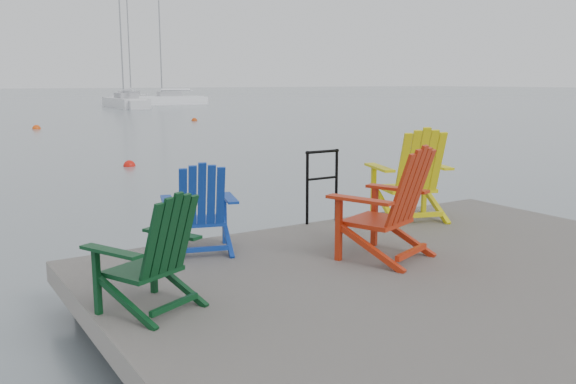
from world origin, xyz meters
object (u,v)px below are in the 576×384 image
chair_green (153,252)px  sailboat_mid (131,99)px  sailboat_far (166,101)px  sailboat_near (125,103)px  chair_red (390,203)px  buoy_a (129,166)px  buoy_b (37,129)px  chair_yellow (412,174)px  buoy_c (194,121)px  chair_blue (200,208)px  handrail (322,179)px

chair_green → sailboat_mid: size_ratio=0.07×
sailboat_far → sailboat_near: bearing=131.5°
chair_red → buoy_a: size_ratio=3.45×
sailboat_far → buoy_b: bearing=152.8°
chair_red → chair_yellow: 1.81m
buoy_a → buoy_c: buoy_c is taller
chair_blue → sailboat_mid: size_ratio=0.07×
sailboat_near → buoy_b: sailboat_near is taller
chair_red → sailboat_near: sailboat_near is taller
buoy_c → handrail: bearing=-110.4°
chair_blue → sailboat_far: bearing=86.7°
handrail → buoy_c: bearing=69.6°
chair_green → sailboat_far: 55.45m
chair_green → buoy_c: size_ratio=2.70×
handrail → sailboat_mid: sailboat_mid is taller
chair_blue → chair_yellow: chair_yellow is taller
buoy_c → chair_green: bearing=-114.2°
chair_red → chair_yellow: chair_yellow is taller
chair_blue → chair_green: bearing=-109.4°
buoy_c → buoy_a: bearing=-118.9°
chair_green → buoy_a: chair_green is taller
chair_green → sailboat_near: (14.91, 47.96, -0.61)m
buoy_b → chair_blue: bearing=-96.5°
buoy_b → buoy_c: buoy_b is taller
chair_red → sailboat_far: 54.52m
sailboat_near → sailboat_mid: (4.05, 11.06, -0.00)m
buoy_a → sailboat_near: bearing=72.6°
chair_red → buoy_b: bearing=66.9°
buoy_b → chair_yellow: bearing=-90.0°
sailboat_mid → buoy_a: sailboat_mid is taller
chair_green → chair_red: size_ratio=0.83×
buoy_b → sailboat_mid: bearing=65.1°
sailboat_far → sailboat_mid: bearing=14.1°
chair_blue → buoy_a: size_ratio=2.91×
sailboat_far → buoy_a: size_ratio=30.91×
handrail → chair_yellow: bearing=-25.6°
chair_yellow → sailboat_mid: 59.72m
sailboat_near → buoy_c: (-2.34, -19.97, -0.36)m
sailboat_mid → buoy_b: 35.93m
chair_green → chair_yellow: (3.83, 1.25, 0.12)m
chair_green → sailboat_near: bearing=48.2°
handrail → chair_green: size_ratio=0.98×
handrail → buoy_c: handrail is taller
buoy_c → sailboat_far: bearing=72.5°
sailboat_near → sailboat_far: bearing=39.4°
sailboat_near → sailboat_mid: sailboat_mid is taller
sailboat_near → sailboat_mid: 11.78m
buoy_c → chair_yellow: bearing=-108.1°
chair_green → chair_yellow: chair_yellow is taller
chair_yellow → buoy_c: (8.74, 26.74, -1.08)m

